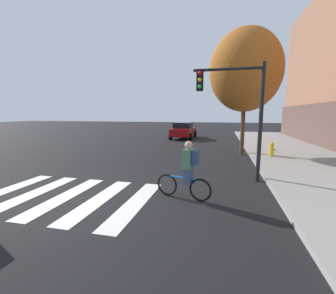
{
  "coord_description": "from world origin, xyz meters",
  "views": [
    {
      "loc": [
        3.93,
        -5.54,
        2.44
      ],
      "look_at": [
        1.87,
        2.98,
        1.15
      ],
      "focal_mm": 24.14,
      "sensor_mm": 36.0,
      "label": 1
    }
  ],
  "objects_px": {
    "cyclist": "(187,170)",
    "traffic_light_near": "(237,102)",
    "fire_hydrant": "(272,149)",
    "street_tree_near": "(245,71)",
    "sedan_mid": "(183,130)"
  },
  "relations": [
    {
      "from": "cyclist",
      "to": "street_tree_near",
      "type": "relative_size",
      "value": 0.23
    },
    {
      "from": "cyclist",
      "to": "fire_hydrant",
      "type": "height_order",
      "value": "cyclist"
    },
    {
      "from": "fire_hydrant",
      "to": "cyclist",
      "type": "bearing_deg",
      "value": -117.48
    },
    {
      "from": "cyclist",
      "to": "traffic_light_near",
      "type": "distance_m",
      "value": 3.38
    },
    {
      "from": "traffic_light_near",
      "to": "fire_hydrant",
      "type": "distance_m",
      "value": 5.55
    },
    {
      "from": "fire_hydrant",
      "to": "street_tree_near",
      "type": "xyz_separation_m",
      "value": [
        -1.47,
        0.98,
        4.35
      ]
    },
    {
      "from": "traffic_light_near",
      "to": "sedan_mid",
      "type": "bearing_deg",
      "value": 107.22
    },
    {
      "from": "sedan_mid",
      "to": "fire_hydrant",
      "type": "xyz_separation_m",
      "value": [
        6.4,
        -9.12,
        -0.29
      ]
    },
    {
      "from": "cyclist",
      "to": "traffic_light_near",
      "type": "bearing_deg",
      "value": 58.76
    },
    {
      "from": "sedan_mid",
      "to": "street_tree_near",
      "type": "relative_size",
      "value": 0.64
    },
    {
      "from": "cyclist",
      "to": "street_tree_near",
      "type": "bearing_deg",
      "value": 75.02
    },
    {
      "from": "traffic_light_near",
      "to": "street_tree_near",
      "type": "bearing_deg",
      "value": 82.85
    },
    {
      "from": "sedan_mid",
      "to": "traffic_light_near",
      "type": "height_order",
      "value": "traffic_light_near"
    },
    {
      "from": "sedan_mid",
      "to": "street_tree_near",
      "type": "distance_m",
      "value": 10.35
    },
    {
      "from": "cyclist",
      "to": "traffic_light_near",
      "type": "xyz_separation_m",
      "value": [
        1.41,
        2.32,
        2.02
      ]
    }
  ]
}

